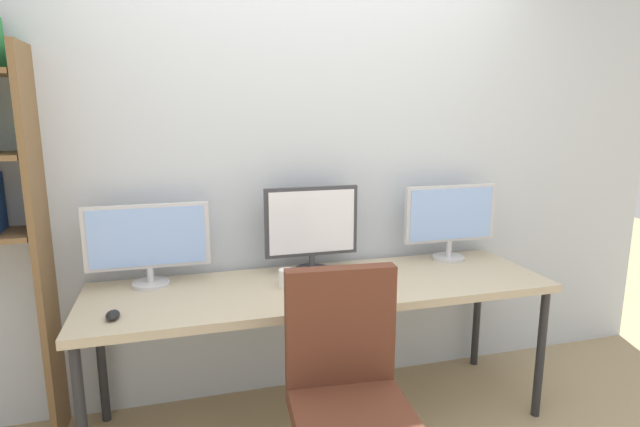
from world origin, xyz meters
name	(u,v)px	position (x,y,z in m)	size (l,w,h in m)	color
wall_back	(302,164)	(0.00, 1.02, 1.30)	(4.69, 0.10, 2.60)	silver
desk	(323,293)	(0.00, 0.60, 0.69)	(2.29, 0.68, 0.74)	tan
office_chair	(347,423)	(-0.09, -0.05, 0.40)	(0.52, 0.52, 0.99)	#2D2D33
monitor_left	(148,241)	(-0.82, 0.81, 0.97)	(0.59, 0.18, 0.41)	silver
monitor_center	(312,226)	(0.00, 0.81, 0.99)	(0.50, 0.18, 0.46)	#38383D
monitor_right	(450,218)	(0.82, 0.81, 0.99)	(0.56, 0.18, 0.43)	silver
keyboard_main	(337,298)	(0.00, 0.37, 0.75)	(0.39, 0.13, 0.02)	silver
computer_mouse	(113,315)	(-0.96, 0.43, 0.76)	(0.06, 0.10, 0.03)	black
coffee_mug	(287,278)	(-0.18, 0.61, 0.79)	(0.11, 0.08, 0.09)	white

